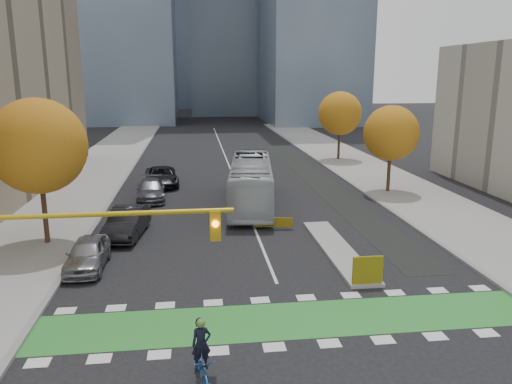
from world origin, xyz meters
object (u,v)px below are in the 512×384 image
object	(u,v)px
parked_car_b	(127,222)
parked_car_d	(162,176)
tree_east_near	(391,133)
traffic_signal_west	(59,248)
tree_east_far	(340,113)
parked_car_a	(87,254)
cyclist	(202,361)
hazard_board	(368,270)
bus	(251,182)
tree_west	(38,146)
parked_car_c	(151,190)

from	to	relation	value
parked_car_b	parked_car_d	world-z (taller)	parked_car_b
tree_east_near	parked_car_b	world-z (taller)	tree_east_near
traffic_signal_west	tree_east_far	bearing A→B (deg)	62.05
parked_car_a	cyclist	bearing A→B (deg)	-61.66
hazard_board	bus	size ratio (longest dim) A/B	0.11
tree_west	cyclist	size ratio (longest dim) A/B	3.81
parked_car_c	cyclist	bearing A→B (deg)	-86.08
hazard_board	parked_car_c	xyz separation A→B (m)	(-11.04, 17.83, -0.04)
hazard_board	traffic_signal_west	distance (m)	13.23
bus	parked_car_d	world-z (taller)	bus
parked_car_c	parked_car_d	size ratio (longest dim) A/B	0.92
hazard_board	traffic_signal_west	world-z (taller)	traffic_signal_west
parked_car_a	parked_car_d	bearing A→B (deg)	82.77
tree_east_near	bus	distance (m)	12.30
traffic_signal_west	parked_car_a	size ratio (longest dim) A/B	1.91
cyclist	bus	distance (m)	21.78
bus	parked_car_d	distance (m)	10.46
parked_car_c	traffic_signal_west	bearing A→B (deg)	-96.53
tree_west	hazard_board	bearing A→B (deg)	-25.99
tree_east_far	parked_car_a	world-z (taller)	tree_east_far
traffic_signal_west	parked_car_b	distance (m)	13.94
hazard_board	parked_car_d	bearing A→B (deg)	114.70
tree_east_far	parked_car_b	world-z (taller)	tree_east_far
parked_car_a	tree_east_far	bearing A→B (deg)	54.59
bus	parked_car_c	world-z (taller)	bus
hazard_board	tree_east_far	distance (m)	35.13
cyclist	parked_car_b	distance (m)	15.76
hazard_board	tree_east_far	world-z (taller)	tree_east_far
traffic_signal_west	parked_car_a	xyz separation A→B (m)	(-1.07, 8.57, -3.27)
tree_east_far	parked_car_d	distance (m)	22.38
tree_west	parked_car_c	bearing A→B (deg)	63.67
tree_east_near	cyclist	distance (m)	29.02
tree_west	tree_east_far	xyz separation A→B (m)	(24.50, 26.00, -0.38)
traffic_signal_west	parked_car_c	size ratio (longest dim) A/B	1.62
tree_west	parked_car_c	size ratio (longest dim) A/B	1.57
tree_east_near	parked_car_d	size ratio (longest dim) A/B	1.23
hazard_board	parked_car_c	world-z (taller)	parked_car_c
bus	parked_car_a	xyz separation A→B (m)	(-9.43, -11.19, -0.98)
bus	parked_car_c	distance (m)	8.03
hazard_board	cyclist	distance (m)	9.87
bus	tree_east_near	bearing A→B (deg)	20.25
tree_west	tree_east_far	bearing A→B (deg)	46.70
hazard_board	parked_car_b	size ratio (longest dim) A/B	0.27
tree_east_far	parked_car_c	bearing A→B (deg)	-140.74
tree_east_near	parked_car_a	world-z (taller)	tree_east_near
parked_car_b	cyclist	bearing A→B (deg)	-67.60
cyclist	parked_car_b	bearing A→B (deg)	94.67
bus	parked_car_a	world-z (taller)	bus
parked_car_b	traffic_signal_west	bearing A→B (deg)	-83.81
tree_east_near	cyclist	size ratio (longest dim) A/B	3.27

